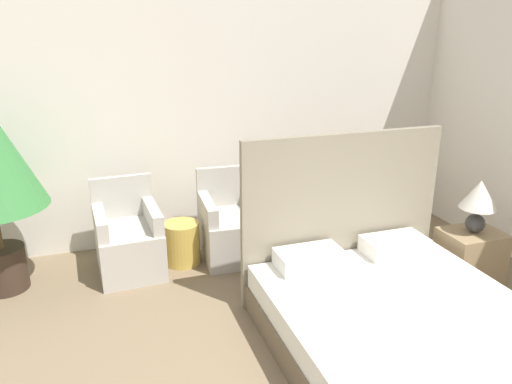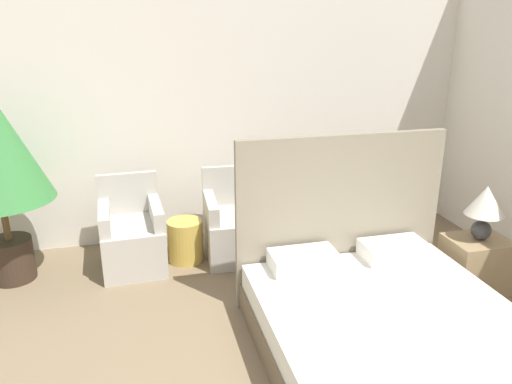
% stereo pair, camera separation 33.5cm
% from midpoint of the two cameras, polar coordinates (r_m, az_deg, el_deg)
% --- Properties ---
extents(wall_back, '(10.00, 0.06, 2.90)m').
position_cam_midpoint_polar(wall_back, '(5.30, -2.07, 10.07)').
color(wall_back, silver).
rests_on(wall_back, ground_plane).
extents(bed, '(1.78, 2.21, 1.42)m').
position_cam_midpoint_polar(bed, '(3.70, 18.06, -15.10)').
color(bed, brown).
rests_on(bed, ground_plane).
extents(armchair_near_window_left, '(0.61, 0.72, 0.86)m').
position_cam_midpoint_polar(armchair_near_window_left, '(4.92, -12.04, -5.29)').
color(armchair_near_window_left, '#B7B2A8').
rests_on(armchair_near_window_left, ground_plane).
extents(armchair_near_window_right, '(0.61, 0.72, 0.86)m').
position_cam_midpoint_polar(armchair_near_window_right, '(5.03, -0.52, -4.26)').
color(armchair_near_window_right, '#B7B2A8').
rests_on(armchair_near_window_right, ground_plane).
extents(nightstand, '(0.51, 0.41, 0.48)m').
position_cam_midpoint_polar(nightstand, '(4.90, 25.60, -7.49)').
color(nightstand, '#937A56').
rests_on(nightstand, ground_plane).
extents(table_lamp, '(0.32, 0.32, 0.48)m').
position_cam_midpoint_polar(table_lamp, '(4.69, 26.60, -1.39)').
color(table_lamp, '#333333').
rests_on(table_lamp, nightstand).
extents(side_table, '(0.35, 0.35, 0.42)m').
position_cam_midpoint_polar(side_table, '(4.98, -6.18, -5.58)').
color(side_table, gold).
rests_on(side_table, ground_plane).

